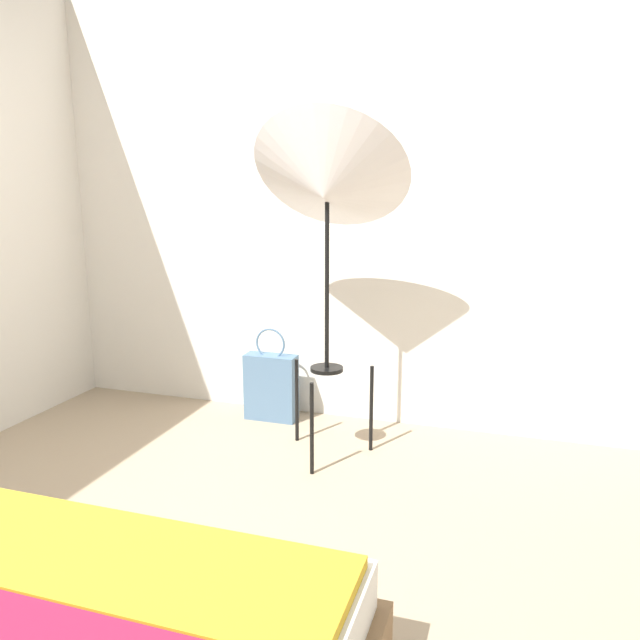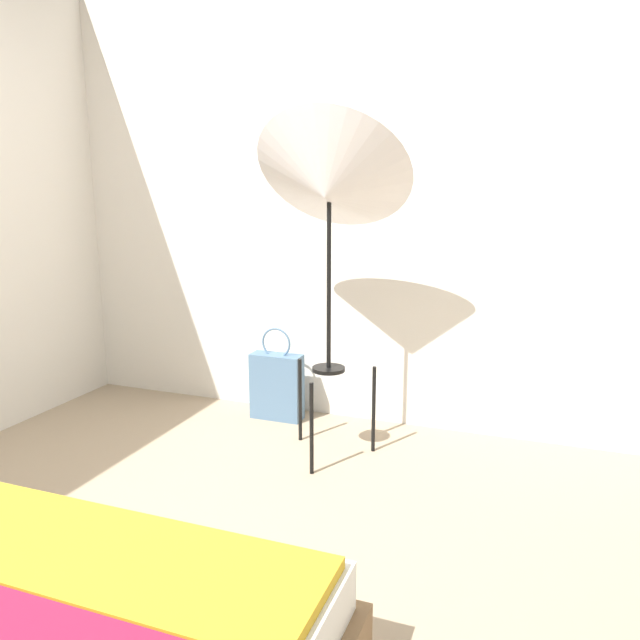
# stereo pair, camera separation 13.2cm
# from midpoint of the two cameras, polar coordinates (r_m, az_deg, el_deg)

# --- Properties ---
(wall_back) EXTENTS (8.00, 0.05, 2.60)m
(wall_back) POSITION_cam_midpoint_polar(r_m,az_deg,el_deg) (3.67, -2.36, 11.16)
(wall_back) COLOR silver
(wall_back) RESTS_ON ground_plane
(photo_umbrella) EXTENTS (0.77, 0.67, 1.72)m
(photo_umbrella) POSITION_cam_midpoint_polar(r_m,az_deg,el_deg) (3.02, -0.61, 12.14)
(photo_umbrella) COLOR black
(photo_umbrella) RESTS_ON ground_plane
(tote_bag) EXTENTS (0.31, 0.12, 0.56)m
(tote_bag) POSITION_cam_midpoint_polar(r_m,az_deg,el_deg) (3.72, -5.51, -6.04)
(tote_bag) COLOR slate
(tote_bag) RESTS_ON ground_plane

